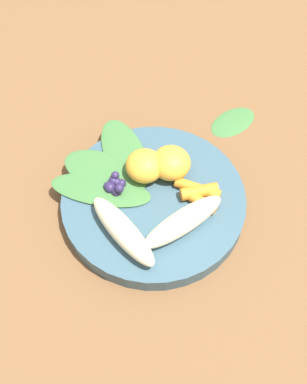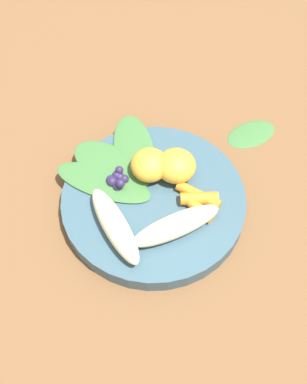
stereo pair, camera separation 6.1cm
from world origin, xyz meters
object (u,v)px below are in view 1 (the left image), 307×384
object	(u,v)px
banana_peeled_left	(183,221)
banana_peeled_right	(123,231)
kale_leaf_stray	(233,121)
orange_segment_near	(145,166)
bowl	(154,201)

from	to	relation	value
banana_peeled_left	banana_peeled_right	world-z (taller)	same
banana_peeled_left	kale_leaf_stray	xyz separation A→B (m)	(-0.19, 0.11, -0.04)
banana_peeled_left	orange_segment_near	xyz separation A→B (m)	(-0.09, -0.04, 0.00)
orange_segment_near	banana_peeled_right	bearing A→B (deg)	-22.06
banana_peeled_right	kale_leaf_stray	xyz separation A→B (m)	(-0.20, 0.19, -0.04)
bowl	banana_peeled_left	world-z (taller)	banana_peeled_left
bowl	orange_segment_near	bearing A→B (deg)	-168.93
banana_peeled_left	orange_segment_near	bearing A→B (deg)	84.36
orange_segment_near	kale_leaf_stray	xyz separation A→B (m)	(-0.10, 0.15, -0.04)
banana_peeled_left	kale_leaf_stray	distance (m)	0.23
kale_leaf_stray	banana_peeled_right	bearing A→B (deg)	-165.61
banana_peeled_left	bowl	bearing A→B (deg)	91.88
orange_segment_near	bowl	bearing A→B (deg)	11.07
orange_segment_near	kale_leaf_stray	distance (m)	0.19
banana_peeled_right	orange_segment_near	xyz separation A→B (m)	(-0.09, 0.04, 0.00)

